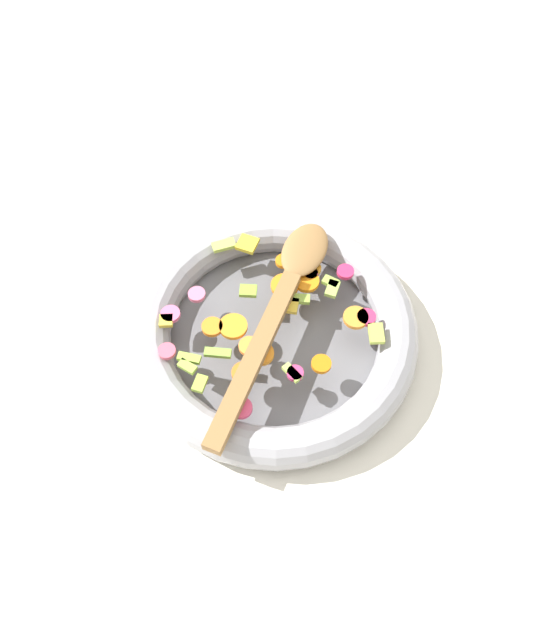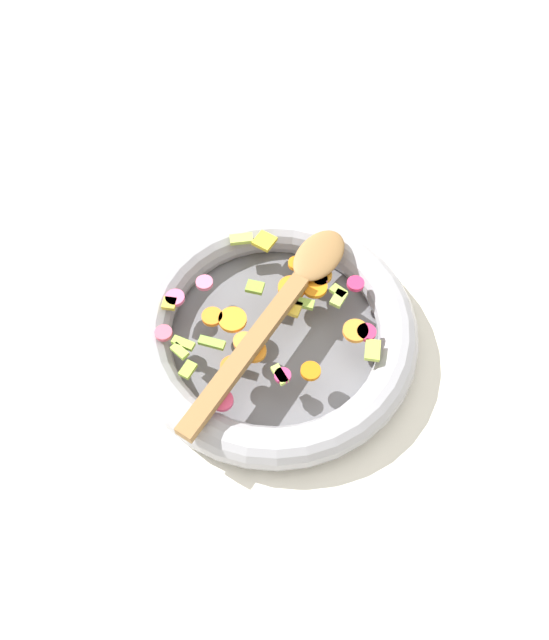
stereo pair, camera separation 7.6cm
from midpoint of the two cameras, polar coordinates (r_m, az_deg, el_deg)
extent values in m
plane|color=silver|center=(0.81, -2.70, -2.08)|extent=(4.00, 4.00, 0.00)
cylinder|color=slate|center=(0.80, -2.72, -1.87)|extent=(0.31, 0.31, 0.01)
torus|color=#9E9EA5|center=(0.78, -2.78, -1.18)|extent=(0.36, 0.36, 0.05)
cylinder|color=orange|center=(0.80, 0.77, 4.49)|extent=(0.03, 0.03, 0.01)
cylinder|color=orange|center=(0.76, -8.57, -0.86)|extent=(0.03, 0.03, 0.01)
cylinder|color=orange|center=(0.73, -5.84, -5.12)|extent=(0.04, 0.04, 0.01)
cylinder|color=orange|center=(0.73, 1.33, -4.29)|extent=(0.03, 0.03, 0.01)
cylinder|color=orange|center=(0.74, -5.26, -2.65)|extent=(0.03, 0.03, 0.01)
cylinder|color=orange|center=(0.79, -1.83, 2.93)|extent=(0.05, 0.05, 0.01)
cylinder|color=orange|center=(0.79, 0.21, 3.34)|extent=(0.04, 0.04, 0.01)
cylinder|color=orange|center=(0.83, 0.99, 7.29)|extent=(0.05, 0.05, 0.01)
cylinder|color=orange|center=(0.76, 4.62, -0.01)|extent=(0.04, 0.04, 0.01)
cylinder|color=orange|center=(0.74, -4.17, -3.34)|extent=(0.04, 0.04, 0.01)
cylinder|color=orange|center=(0.76, -6.66, -0.82)|extent=(0.04, 0.04, 0.01)
cylinder|color=orange|center=(0.81, -1.89, 5.19)|extent=(0.03, 0.03, 0.01)
cube|color=#A1C052|center=(0.78, 2.56, 2.64)|extent=(0.02, 0.03, 0.01)
cube|color=#B3CC4A|center=(0.75, 6.45, -1.48)|extent=(0.03, 0.03, 0.01)
cube|color=#B6D959|center=(0.72, -1.40, -5.10)|extent=(0.03, 0.01, 0.01)
cube|color=#94B840|center=(0.73, -10.01, -5.84)|extent=(0.02, 0.02, 0.01)
cube|color=#BAD553|center=(0.83, -7.30, 6.61)|extent=(0.03, 0.03, 0.01)
cube|color=#9CC347|center=(0.74, -10.91, -4.45)|extent=(0.02, 0.02, 0.01)
cube|color=#95BB42|center=(0.75, -10.73, -3.68)|extent=(0.03, 0.02, 0.01)
cube|color=#94B647|center=(0.79, 2.41, 3.28)|extent=(0.02, 0.02, 0.01)
cube|color=#85B139|center=(0.79, -5.20, 2.45)|extent=(0.03, 0.03, 0.01)
cube|color=#88B045|center=(0.72, -5.76, -5.63)|extent=(0.03, 0.02, 0.01)
cube|color=#81B140|center=(0.74, -8.14, -3.23)|extent=(0.03, 0.03, 0.01)
cube|color=#8BAF42|center=(0.77, -0.65, 1.69)|extent=(0.03, 0.03, 0.01)
cylinder|color=#CD376E|center=(0.72, -1.11, -5.15)|extent=(0.03, 0.03, 0.01)
cylinder|color=pink|center=(0.79, -9.87, 2.10)|extent=(0.03, 0.03, 0.01)
cylinder|color=pink|center=(0.78, -12.26, 0.29)|extent=(0.03, 0.03, 0.01)
cylinder|color=#D92C5E|center=(0.80, 3.80, 4.21)|extent=(0.02, 0.02, 0.01)
cylinder|color=#D9566F|center=(0.76, -12.67, -3.04)|extent=(0.03, 0.03, 0.01)
cylinder|color=#D44A80|center=(0.80, 0.59, 4.03)|extent=(0.03, 0.03, 0.01)
cylinder|color=#E34571|center=(0.71, -6.16, -8.28)|extent=(0.03, 0.03, 0.01)
cylinder|color=#C92D5B|center=(0.76, 5.60, 0.02)|extent=(0.03, 0.03, 0.01)
cube|color=yellow|center=(0.83, -5.14, 6.75)|extent=(0.03, 0.03, 0.01)
cube|color=gold|center=(0.78, -12.67, -0.30)|extent=(0.02, 0.02, 0.01)
cube|color=gold|center=(0.77, -1.43, 1.13)|extent=(0.03, 0.03, 0.01)
cube|color=olive|center=(0.72, -4.80, -3.56)|extent=(0.12, 0.24, 0.01)
ellipsoid|color=olive|center=(0.81, 0.08, 6.26)|extent=(0.09, 0.10, 0.01)
camera|label=1|loc=(0.04, -92.87, -4.65)|focal=35.00mm
camera|label=2|loc=(0.04, 87.13, 4.65)|focal=35.00mm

